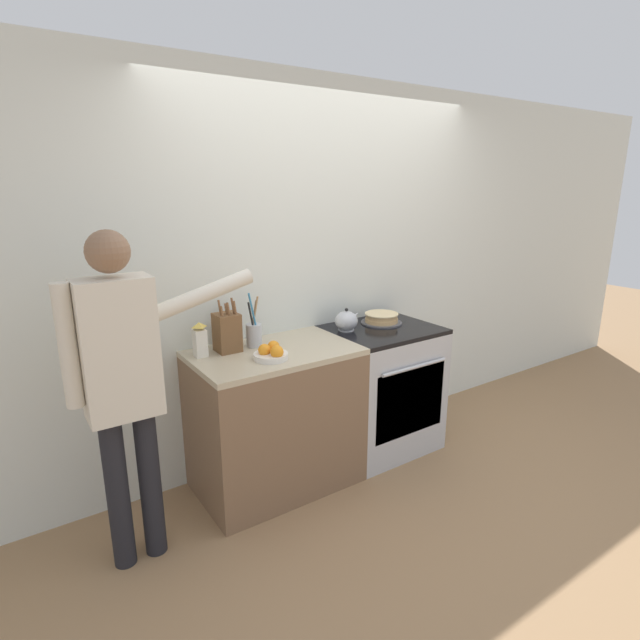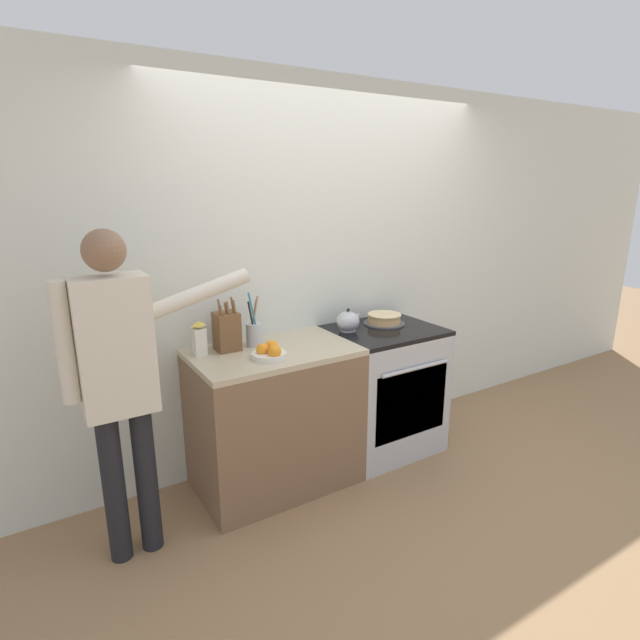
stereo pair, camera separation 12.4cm
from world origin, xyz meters
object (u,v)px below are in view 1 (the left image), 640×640
(utensil_crock, at_px, (254,334))
(person_baker, at_px, (123,374))
(stove_range, at_px, (381,388))
(layer_cake, at_px, (381,319))
(tea_kettle, at_px, (346,321))
(knife_block, at_px, (227,332))
(fruit_bowl, at_px, (271,353))
(milk_carton, at_px, (200,340))

(utensil_crock, relative_size, person_baker, 0.20)
(stove_range, relative_size, layer_cake, 3.08)
(tea_kettle, distance_m, knife_block, 0.87)
(tea_kettle, xyz_separation_m, fruit_bowl, (-0.72, -0.23, -0.03))
(layer_cake, height_order, person_baker, person_baker)
(utensil_crock, xyz_separation_m, person_baker, (-0.86, -0.33, 0.03))
(stove_range, xyz_separation_m, fruit_bowl, (-0.97, -0.13, 0.49))
(fruit_bowl, xyz_separation_m, milk_carton, (-0.32, 0.27, 0.06))
(person_baker, bearing_deg, fruit_bowl, -0.75)
(stove_range, height_order, layer_cake, layer_cake)
(utensil_crock, height_order, fruit_bowl, utensil_crock)
(fruit_bowl, bearing_deg, milk_carton, 139.83)
(fruit_bowl, height_order, milk_carton, milk_carton)
(milk_carton, bearing_deg, stove_range, -6.49)
(knife_block, height_order, person_baker, person_baker)
(tea_kettle, distance_m, fruit_bowl, 0.75)
(person_baker, bearing_deg, knife_block, 21.28)
(tea_kettle, bearing_deg, person_baker, -169.42)
(layer_cake, relative_size, utensil_crock, 0.86)
(layer_cake, relative_size, milk_carton, 1.42)
(layer_cake, xyz_separation_m, tea_kettle, (-0.32, 0.00, 0.03))
(layer_cake, relative_size, knife_block, 0.91)
(layer_cake, distance_m, utensil_crock, 1.01)
(stove_range, xyz_separation_m, person_baker, (-1.80, -0.19, 0.57))
(milk_carton, bearing_deg, fruit_bowl, -40.17)
(layer_cake, distance_m, milk_carton, 1.36)
(knife_block, bearing_deg, utensil_crock, -2.27)
(layer_cake, distance_m, person_baker, 1.89)
(stove_range, distance_m, knife_block, 1.27)
(utensil_crock, relative_size, milk_carton, 1.66)
(milk_carton, xyz_separation_m, person_baker, (-0.51, -0.34, 0.01))
(milk_carton, bearing_deg, person_baker, -146.48)
(tea_kettle, relative_size, milk_carton, 0.93)
(stove_range, bearing_deg, tea_kettle, 158.59)
(tea_kettle, height_order, knife_block, knife_block)
(stove_range, relative_size, utensil_crock, 2.64)
(stove_range, xyz_separation_m, knife_block, (-1.12, 0.15, 0.58))
(knife_block, bearing_deg, layer_cake, -2.46)
(tea_kettle, height_order, fruit_bowl, tea_kettle)
(tea_kettle, bearing_deg, fruit_bowl, -162.55)
(utensil_crock, distance_m, milk_carton, 0.35)
(knife_block, xyz_separation_m, utensil_crock, (0.18, -0.01, -0.04))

